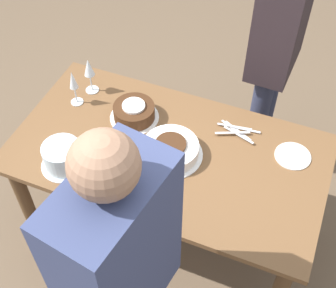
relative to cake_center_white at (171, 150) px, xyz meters
The scene contains 12 objects.
ground_plane 0.76m from the cake_center_white, 39.27° to the right, with size 12.00×12.00×0.00m, color brown.
dining_table 0.15m from the cake_center_white, 39.27° to the right, with size 1.48×0.81×0.73m.
cake_center_white is the anchor object (origin of this frame).
cake_front_chocolate 0.30m from the cake_center_white, 30.93° to the right, with size 0.25×0.25×0.09m.
cake_back_decorated 0.49m from the cake_center_white, 29.34° to the left, with size 0.21×0.21×0.12m.
wine_glass_near 0.61m from the cake_center_white, 24.77° to the right, with size 0.07×0.07×0.20m.
wine_glass_far 0.60m from the cake_center_white, 13.92° to the right, with size 0.07×0.07×0.20m.
dessert_plate_left 0.57m from the cake_center_white, 158.93° to the right, with size 0.17×0.17×0.01m.
fork_pile 0.35m from the cake_center_white, 133.79° to the right, with size 0.21×0.12×0.02m.
napkin_stack 0.27m from the cake_center_white, 39.03° to the left, with size 0.17×0.19×0.03m.
person_cutting 0.86m from the cake_center_white, 109.89° to the right, with size 0.23×0.41×1.55m.
person_watching 0.76m from the cake_center_white, 99.11° to the left, with size 0.28×0.43×1.63m.
Camera 1 is at (-0.53, 1.31, 2.41)m, focal length 50.00 mm.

